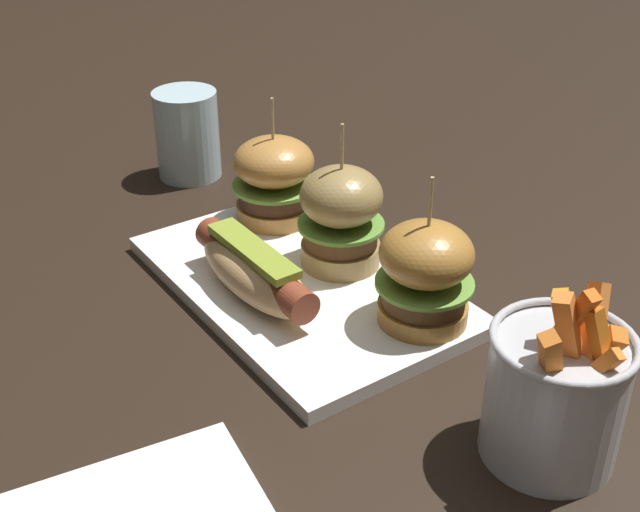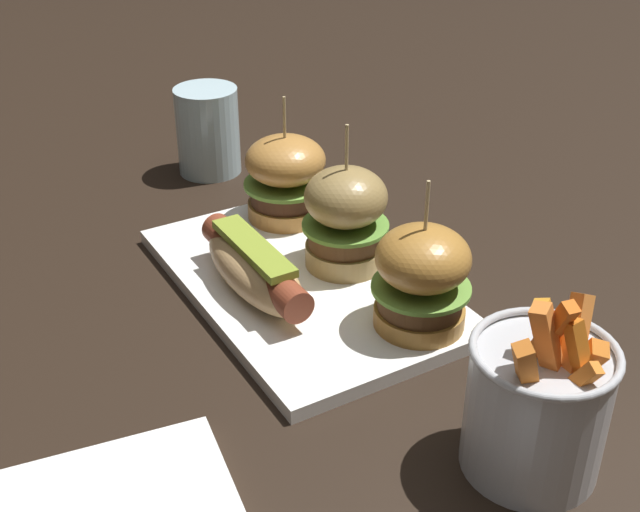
% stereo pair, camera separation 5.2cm
% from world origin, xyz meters
% --- Properties ---
extents(ground_plane, '(3.00, 3.00, 0.00)m').
position_xyz_m(ground_plane, '(0.00, 0.00, 0.00)').
color(ground_plane, black).
extents(platter_main, '(0.34, 0.21, 0.01)m').
position_xyz_m(platter_main, '(0.00, 0.00, 0.01)').
color(platter_main, white).
rests_on(platter_main, ground).
extents(hot_dog, '(0.17, 0.06, 0.05)m').
position_xyz_m(hot_dog, '(0.00, -0.05, 0.04)').
color(hot_dog, tan).
rests_on(hot_dog, platter_main).
extents(slider_left, '(0.09, 0.09, 0.14)m').
position_xyz_m(slider_left, '(-0.12, 0.05, 0.06)').
color(slider_left, '#B37A39').
rests_on(slider_left, platter_main).
extents(slider_center, '(0.09, 0.09, 0.15)m').
position_xyz_m(slider_center, '(0.00, 0.05, 0.07)').
color(slider_center, olive).
rests_on(slider_center, platter_main).
extents(slider_right, '(0.09, 0.09, 0.14)m').
position_xyz_m(slider_right, '(0.12, 0.05, 0.06)').
color(slider_right, '#AB7431').
rests_on(slider_right, platter_main).
extents(fries_bucket, '(0.10, 0.10, 0.15)m').
position_xyz_m(fries_bucket, '(0.29, 0.03, 0.06)').
color(fries_bucket, '#B7BABF').
rests_on(fries_bucket, ground).
extents(water_glass, '(0.08, 0.08, 0.11)m').
position_xyz_m(water_glass, '(-0.30, 0.04, 0.05)').
color(water_glass, silver).
rests_on(water_glass, ground).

